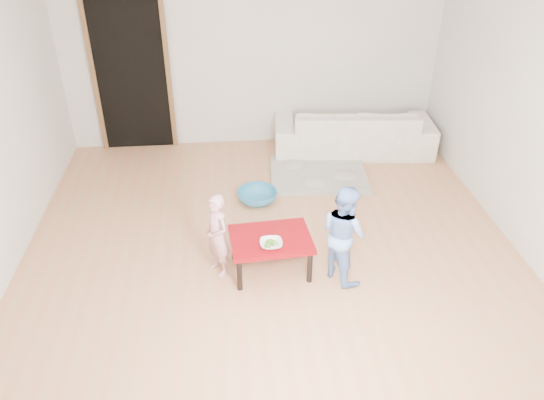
{
  "coord_description": "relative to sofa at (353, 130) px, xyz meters",
  "views": [
    {
      "loc": [
        -0.4,
        -4.43,
        3.28
      ],
      "look_at": [
        0.0,
        -0.2,
        0.65
      ],
      "focal_mm": 35.0,
      "sensor_mm": 36.0,
      "label": 1
    }
  ],
  "objects": [
    {
      "name": "back_wall",
      "position": [
        -1.32,
        0.45,
        0.99
      ],
      "size": [
        5.0,
        0.02,
        2.6
      ],
      "primitive_type": "cube",
      "color": "silver",
      "rests_on": "floor"
    },
    {
      "name": "child_pink",
      "position": [
        -1.85,
        -2.46,
        0.11
      ],
      "size": [
        0.34,
        0.37,
        0.84
      ],
      "primitive_type": "imported",
      "rotation": [
        0.0,
        0.0,
        -0.99
      ],
      "color": "#CE5E6E",
      "rests_on": "floor"
    },
    {
      "name": "right_wall",
      "position": [
        1.18,
        -2.05,
        0.99
      ],
      "size": [
        0.02,
        5.0,
        2.6
      ],
      "primitive_type": "cube",
      "color": "silver",
      "rests_on": "floor"
    },
    {
      "name": "blanket",
      "position": [
        -0.58,
        -0.68,
        -0.28
      ],
      "size": [
        1.27,
        1.09,
        0.06
      ],
      "primitive_type": null,
      "rotation": [
        0.0,
        0.0,
        -0.07
      ],
      "color": "#AAA596",
      "rests_on": "floor"
    },
    {
      "name": "bowl",
      "position": [
        -1.36,
        -2.61,
        0.09
      ],
      "size": [
        0.21,
        0.21,
        0.05
      ],
      "primitive_type": "imported",
      "color": "white",
      "rests_on": "red_table"
    },
    {
      "name": "broccoli",
      "position": [
        -1.36,
        -2.61,
        0.1
      ],
      "size": [
        0.12,
        0.12,
        0.06
      ],
      "primitive_type": null,
      "color": "#2D5919",
      "rests_on": "red_table"
    },
    {
      "name": "red_table",
      "position": [
        -1.35,
        -2.48,
        -0.12
      ],
      "size": [
        0.8,
        0.62,
        0.38
      ],
      "primitive_type": null,
      "rotation": [
        0.0,
        0.0,
        0.08
      ],
      "color": "maroon",
      "rests_on": "floor"
    },
    {
      "name": "child_blue",
      "position": [
        -0.7,
        -2.62,
        0.18
      ],
      "size": [
        0.55,
        0.59,
        0.97
      ],
      "primitive_type": "imported",
      "rotation": [
        0.0,
        0.0,
        2.09
      ],
      "color": "#6799F0",
      "rests_on": "floor"
    },
    {
      "name": "doorway",
      "position": [
        -2.92,
        0.43,
        0.72
      ],
      "size": [
        1.02,
        0.08,
        2.11
      ],
      "primitive_type": null,
      "color": "brown",
      "rests_on": "back_wall"
    },
    {
      "name": "sofa",
      "position": [
        0.0,
        0.0,
        0.0
      ],
      "size": [
        2.19,
        1.01,
        0.62
      ],
      "primitive_type": "imported",
      "rotation": [
        0.0,
        0.0,
        3.06
      ],
      "color": "white",
      "rests_on": "floor"
    },
    {
      "name": "basin",
      "position": [
        -1.4,
        -1.23,
        -0.24
      ],
      "size": [
        0.46,
        0.46,
        0.14
      ],
      "primitive_type": "imported",
      "color": "teal",
      "rests_on": "floor"
    },
    {
      "name": "floor",
      "position": [
        -1.32,
        -2.05,
        -0.31
      ],
      "size": [
        5.0,
        5.0,
        0.01
      ],
      "primitive_type": "cube",
      "color": "#C07D52",
      "rests_on": "ground"
    },
    {
      "name": "cushion",
      "position": [
        -0.41,
        -0.14,
        0.15
      ],
      "size": [
        0.49,
        0.45,
        0.11
      ],
      "primitive_type": "cube",
      "rotation": [
        0.0,
        0.0,
        0.18
      ],
      "color": "orange",
      "rests_on": "sofa"
    }
  ]
}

